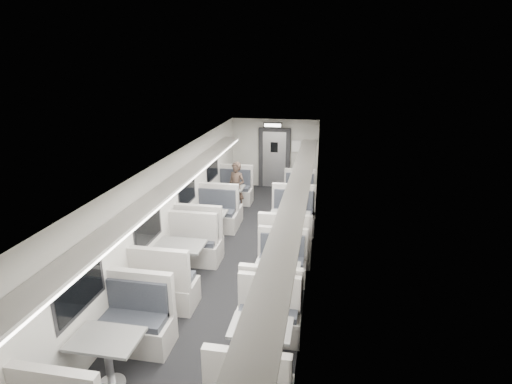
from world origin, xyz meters
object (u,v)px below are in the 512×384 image
at_px(booth_left_a, 228,199).
at_px(booth_right_d, 261,348).
at_px(booth_right_b, 289,230).
at_px(vestibule_door, 274,158).
at_px(passenger, 236,188).
at_px(booth_left_c, 181,262).
at_px(booth_right_a, 297,200).
at_px(booth_left_b, 207,228).
at_px(booth_left_d, 109,361).
at_px(exit_sign, 273,125).
at_px(booth_right_c, 277,284).

xyz_separation_m(booth_left_a, booth_right_d, (2.00, -6.13, -0.01)).
height_order(booth_right_b, vestibule_door, vestibule_door).
relative_size(passenger, vestibule_door, 0.74).
height_order(booth_left_c, vestibule_door, vestibule_door).
xyz_separation_m(booth_right_d, passenger, (-1.74, 6.05, 0.39)).
distance_m(booth_right_a, booth_right_d, 6.54).
bearing_deg(booth_right_a, booth_right_d, -90.00).
bearing_deg(booth_left_b, booth_left_c, -90.00).
height_order(booth_left_d, booth_right_b, booth_right_b).
bearing_deg(booth_left_a, booth_right_d, -71.93).
distance_m(vestibule_door, exit_sign, 1.33).
bearing_deg(booth_left_d, booth_left_b, 90.00).
distance_m(booth_right_c, exit_sign, 6.86).
bearing_deg(passenger, booth_left_d, -67.72).
distance_m(booth_left_d, booth_right_b, 5.22).
height_order(booth_left_a, booth_right_c, booth_left_a).
xyz_separation_m(booth_right_a, exit_sign, (-1.00, 1.76, 1.93)).
bearing_deg(booth_right_b, booth_right_a, 90.00).
xyz_separation_m(booth_left_d, booth_right_c, (2.00, 2.43, -0.04)).
xyz_separation_m(booth_left_c, booth_right_b, (2.00, 2.01, -0.01)).
bearing_deg(booth_left_a, booth_left_c, -90.00).
bearing_deg(booth_right_b, booth_left_b, -174.55).
distance_m(booth_left_a, booth_right_c, 4.79).
xyz_separation_m(booth_right_a, booth_right_c, (0.00, -4.76, 0.01)).
xyz_separation_m(booth_left_c, exit_sign, (1.00, 6.15, 1.86)).
relative_size(booth_left_a, booth_left_d, 0.98).
relative_size(booth_right_a, booth_right_d, 0.92).
bearing_deg(booth_right_b, booth_left_a, 135.51).
distance_m(booth_right_a, passenger, 1.85).
distance_m(booth_left_b, booth_left_c, 1.82).
bearing_deg(booth_right_d, booth_left_c, 132.93).
height_order(booth_left_a, exit_sign, exit_sign).
distance_m(booth_left_a, booth_right_b, 2.80).
distance_m(booth_left_a, vestibule_door, 2.91).
bearing_deg(booth_left_d, booth_right_d, 18.13).
bearing_deg(booth_left_c, booth_right_d, -47.07).
distance_m(booth_left_b, booth_left_d, 4.63).
distance_m(booth_left_a, booth_right_a, 2.04).
relative_size(booth_left_d, booth_right_a, 1.14).
bearing_deg(booth_left_d, exit_sign, 83.62).
bearing_deg(booth_right_d, booth_left_a, 108.07).
bearing_deg(exit_sign, booth_left_d, -96.38).
height_order(booth_left_b, booth_right_d, booth_left_b).
distance_m(booth_left_c, passenger, 3.93).
bearing_deg(booth_right_c, vestibule_door, 98.13).
xyz_separation_m(booth_left_b, booth_right_a, (2.00, 2.56, -0.05)).
bearing_deg(booth_left_b, vestibule_door, 78.26).
xyz_separation_m(booth_left_a, booth_left_b, (0.00, -2.16, 0.01)).
distance_m(booth_left_b, booth_right_c, 2.97).
bearing_deg(booth_left_b, passenger, 82.80).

